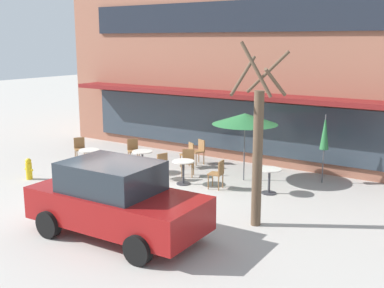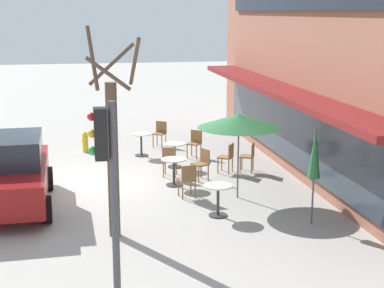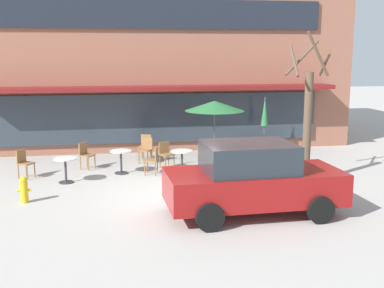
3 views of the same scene
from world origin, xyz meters
name	(u,v)px [view 2 (image 2 of 3)]	position (x,y,z in m)	size (l,w,h in m)	color
ground_plane	(87,186)	(0.00, 0.00, 0.00)	(80.00, 80.00, 0.00)	#ADA8A0
cafe_table_near_wall	(175,151)	(-1.53, 2.73, 0.52)	(0.70, 0.70, 0.76)	#333338
cafe_table_streetside	(218,195)	(3.07, 3.02, 0.52)	(0.70, 0.70, 0.76)	#333338
cafe_table_by_tree	(141,141)	(-3.20, 1.86, 0.52)	(0.70, 0.70, 0.76)	#333338
cafe_table_mid_patio	(174,167)	(0.41, 2.39, 0.52)	(0.70, 0.70, 0.76)	#333338
patio_umbrella_green_folded	(315,155)	(4.01, 4.98, 1.63)	(0.28, 0.28, 2.20)	#4C4C51
patio_umbrella_cream_folded	(239,121)	(1.80, 3.84, 2.02)	(2.10, 2.10, 2.20)	#4C4C51
cafe_chair_0	(195,142)	(-2.68, 3.59, 0.53)	(0.56, 0.56, 0.89)	olive
cafe_chair_1	(160,132)	(-4.52, 2.68, 0.53)	(0.55, 0.55, 0.89)	olive
cafe_chair_2	(188,178)	(1.58, 2.57, 0.53)	(0.46, 0.46, 0.89)	olive
cafe_chair_3	(170,159)	(-0.51, 2.41, 0.53)	(0.50, 0.50, 0.89)	olive
cafe_chair_4	(228,156)	(-0.60, 4.18, 0.53)	(0.55, 0.55, 0.89)	olive
cafe_chair_5	(202,162)	(-0.01, 3.27, 0.53)	(0.53, 0.53, 0.89)	olive
cafe_chair_6	(249,155)	(-0.58, 4.84, 0.53)	(0.53, 0.53, 0.89)	olive
parked_sedan	(9,173)	(1.48, -1.86, 0.88)	(4.25, 2.12, 1.76)	maroon
street_tree	(113,147)	(3.85, 0.56, 1.95)	(1.10, 1.10, 4.44)	brown
traffic_light_pole	(107,172)	(7.06, 0.30, 2.30)	(0.26, 0.44, 3.40)	#47474C
fire_hydrant	(85,142)	(-4.10, 0.03, 0.35)	(0.36, 0.20, 0.71)	gold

